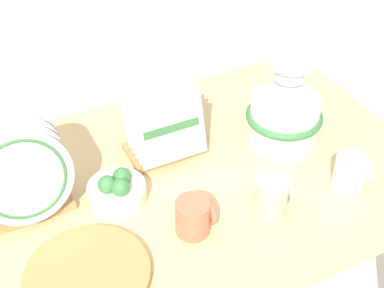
# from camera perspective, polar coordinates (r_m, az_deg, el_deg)

# --- Properties ---
(display_table) EXTENTS (1.29, 0.85, 0.74)m
(display_table) POSITION_cam_1_polar(r_m,az_deg,el_deg) (1.52, 0.00, -5.73)
(display_table) COLOR tan
(display_table) RESTS_ON ground_plane
(ceramic_vase) EXTENTS (0.22, 0.22, 0.27)m
(ceramic_vase) POSITION_cam_1_polar(r_m,az_deg,el_deg) (1.53, 9.89, 3.67)
(ceramic_vase) COLOR silver
(ceramic_vase) RESTS_ON display_table
(dish_rack_round_plates) EXTENTS (0.24, 0.18, 0.26)m
(dish_rack_round_plates) POSITION_cam_1_polar(r_m,az_deg,el_deg) (1.36, -17.73, -3.38)
(dish_rack_round_plates) COLOR tan
(dish_rack_round_plates) RESTS_ON display_table
(dish_rack_square_plates) EXTENTS (0.21, 0.17, 0.21)m
(dish_rack_square_plates) POSITION_cam_1_polar(r_m,az_deg,el_deg) (1.49, -3.06, 1.78)
(dish_rack_square_plates) COLOR tan
(dish_rack_square_plates) RESTS_ON display_table
(wicker_charger_stack) EXTENTS (0.28, 0.28, 0.03)m
(wicker_charger_stack) POSITION_cam_1_polar(r_m,az_deg,el_deg) (1.24, -11.08, -13.65)
(wicker_charger_stack) COLOR #AD7F47
(wicker_charger_stack) RESTS_ON display_table
(mug_cream_glaze) EXTENTS (0.09, 0.08, 0.09)m
(mug_cream_glaze) POSITION_cam_1_polar(r_m,az_deg,el_deg) (1.46, 16.63, -2.91)
(mug_cream_glaze) COLOR silver
(mug_cream_glaze) RESTS_ON display_table
(mug_sage_glaze) EXTENTS (0.09, 0.08, 0.09)m
(mug_sage_glaze) POSITION_cam_1_polar(r_m,az_deg,el_deg) (1.36, 8.61, -5.44)
(mug_sage_glaze) COLOR #9EB28E
(mug_sage_glaze) RESTS_ON display_table
(mug_terracotta_glaze) EXTENTS (0.09, 0.08, 0.09)m
(mug_terracotta_glaze) POSITION_cam_1_polar(r_m,az_deg,el_deg) (1.29, 0.26, -7.72)
(mug_terracotta_glaze) COLOR #B76647
(mug_terracotta_glaze) RESTS_ON display_table
(fruit_bowl) EXTENTS (0.15, 0.15, 0.09)m
(fruit_bowl) POSITION_cam_1_polar(r_m,az_deg,el_deg) (1.38, -7.98, -5.02)
(fruit_bowl) COLOR silver
(fruit_bowl) RESTS_ON display_table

